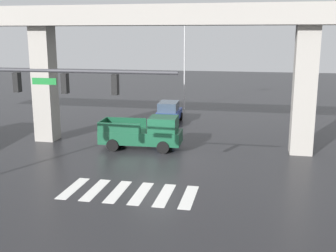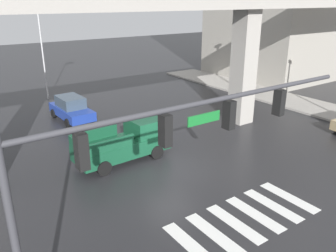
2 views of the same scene
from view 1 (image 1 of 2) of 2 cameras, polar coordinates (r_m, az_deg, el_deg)
ground_plane at (r=24.18m, az=-1.76°, el=-4.68°), size 120.00×120.00×0.00m
crosswalk_stripes at (r=19.50m, az=-5.27°, el=-8.99°), size 6.05×2.80×0.01m
elevated_overpass at (r=26.29m, az=-0.21°, el=13.45°), size 50.54×2.54×8.82m
pickup_truck at (r=26.41m, az=-3.08°, el=-1.00°), size 5.17×2.24×2.08m
sedan_blue at (r=34.12m, az=0.06°, el=1.85°), size 2.11×4.37×1.72m
traffic_signal_mast at (r=19.27m, az=-20.12°, el=4.43°), size 10.89×0.32×6.20m
flagpole at (r=39.89m, az=2.42°, el=9.90°), size 1.16×0.12×9.19m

